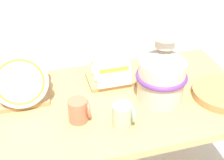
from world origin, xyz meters
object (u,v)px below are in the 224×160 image
mug_sage_glaze (123,115)px  wicker_charger_stack (223,93)px  dish_rack_square_plates (110,72)px  mug_terracotta_glaze (79,110)px  ceramic_vase (162,72)px  dish_rack_round_plates (21,83)px

mug_sage_glaze → wicker_charger_stack: bearing=7.1°
dish_rack_square_plates → mug_sage_glaze: 0.33m
wicker_charger_stack → mug_terracotta_glaze: (-0.67, 0.02, 0.03)m
ceramic_vase → mug_terracotta_glaze: ceramic_vase is taller
dish_rack_round_plates → ceramic_vase: bearing=-13.7°
ceramic_vase → dish_rack_square_plates: size_ratio=1.48×
ceramic_vase → mug_terracotta_glaze: size_ratio=3.23×
ceramic_vase → wicker_charger_stack: (0.29, -0.06, -0.12)m
dish_rack_round_plates → mug_sage_glaze: dish_rack_round_plates is taller
dish_rack_square_plates → ceramic_vase: bearing=-47.9°
wicker_charger_stack → ceramic_vase: bearing=167.4°
ceramic_vase → mug_sage_glaze: bearing=-149.5°
dish_rack_square_plates → mug_terracotta_glaze: bearing=-128.9°
dish_rack_round_plates → mug_terracotta_glaze: 0.30m
dish_rack_round_plates → dish_rack_square_plates: bearing=7.3°
dish_rack_square_plates → mug_sage_glaze: bearing=-96.1°
dish_rack_round_plates → wicker_charger_stack: size_ratio=0.91×
dish_rack_round_plates → dish_rack_square_plates: 0.43m
ceramic_vase → mug_terracotta_glaze: 0.40m
ceramic_vase → wicker_charger_stack: bearing=-12.6°
wicker_charger_stack → mug_sage_glaze: size_ratio=2.80×
ceramic_vase → mug_sage_glaze: 0.27m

